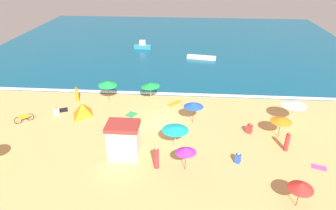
{
  "coord_description": "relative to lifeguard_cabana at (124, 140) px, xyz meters",
  "views": [
    {
      "loc": [
        2.68,
        -24.56,
        14.62
      ],
      "look_at": [
        0.62,
        2.17,
        0.8
      ],
      "focal_mm": 32.15,
      "sensor_mm": 36.0,
      "label": 1
    }
  ],
  "objects": [
    {
      "name": "lifeguard_cabana",
      "position": [
        0.0,
        0.0,
        0.0
      ],
      "size": [
        2.51,
        1.97,
        2.88
      ],
      "color": "white",
      "rests_on": "ground_plane"
    },
    {
      "name": "beach_towel_2",
      "position": [
        -7.95,
        6.99,
        -1.46
      ],
      "size": [
        1.38,
        1.34,
        0.01
      ],
      "color": "black",
      "rests_on": "ground_plane"
    },
    {
      "name": "beach_umbrella_6",
      "position": [
        3.97,
        1.53,
        0.28
      ],
      "size": [
        3.09,
        3.09,
        1.95
      ],
      "color": "silver",
      "rests_on": "ground_plane"
    },
    {
      "name": "small_boat_1",
      "position": [
        6.65,
        24.3,
        -1.14
      ],
      "size": [
        4.41,
        1.65,
        0.46
      ],
      "color": "white",
      "rests_on": "ocean_water"
    },
    {
      "name": "beach_umbrella_7",
      "position": [
        14.67,
        6.14,
        0.62
      ],
      "size": [
        2.97,
        2.97,
        2.27
      ],
      "color": "silver",
      "rests_on": "ground_plane"
    },
    {
      "name": "beachgoer_2",
      "position": [
        -7.07,
        9.13,
        -0.65
      ],
      "size": [
        0.49,
        0.49,
        1.73
      ],
      "color": "orange",
      "rests_on": "ground_plane"
    },
    {
      "name": "beach_towel_4",
      "position": [
        -0.7,
        6.6,
        -1.46
      ],
      "size": [
        1.34,
        1.41,
        0.01
      ],
      "color": "green",
      "rests_on": "ground_plane"
    },
    {
      "name": "beach_umbrella_5",
      "position": [
        12.09,
        -4.48,
        0.18
      ],
      "size": [
        2.12,
        2.11,
        1.92
      ],
      "color": "#4C3823",
      "rests_on": "ground_plane"
    },
    {
      "name": "small_boat_0",
      "position": [
        -2.94,
        28.86,
        -0.91
      ],
      "size": [
        2.84,
        1.15,
        1.4
      ],
      "color": "teal",
      "rests_on": "ocean_water"
    },
    {
      "name": "beach_umbrella_4",
      "position": [
        -3.68,
        9.5,
        0.61
      ],
      "size": [
        2.83,
        2.83,
        2.38
      ],
      "color": "#4C3823",
      "rests_on": "ground_plane"
    },
    {
      "name": "beach_umbrella_2",
      "position": [
        4.87,
        -1.4,
        0.25
      ],
      "size": [
        2.22,
        2.22,
        1.97
      ],
      "color": "#4C3823",
      "rests_on": "ground_plane"
    },
    {
      "name": "beachgoer_1",
      "position": [
        -8.09,
        6.05,
        -1.12
      ],
      "size": [
        0.55,
        0.55,
        0.84
      ],
      "color": "white",
      "rests_on": "ground_plane"
    },
    {
      "name": "parked_bicycle",
      "position": [
        -10.63,
        4.44,
        -1.08
      ],
      "size": [
        1.4,
        1.25,
        0.76
      ],
      "color": "black",
      "rests_on": "ground_plane"
    },
    {
      "name": "wave_breaker_foam",
      "position": [
        2.29,
        11.57,
        -1.36
      ],
      "size": [
        57.0,
        0.7,
        0.01
      ],
      "primitive_type": "cube",
      "color": "white",
      "rests_on": "ocean_water"
    },
    {
      "name": "beachgoer_5",
      "position": [
        10.47,
        4.15,
        -1.05
      ],
      "size": [
        0.64,
        0.64,
        0.98
      ],
      "color": "red",
      "rests_on": "ground_plane"
    },
    {
      "name": "beachgoer_4",
      "position": [
        8.9,
        -0.28,
        -1.07
      ],
      "size": [
        0.52,
        0.52,
        0.93
      ],
      "color": "blue",
      "rests_on": "ground_plane"
    },
    {
      "name": "ocean_water",
      "position": [
        2.29,
        33.27,
        -1.42
      ],
      "size": [
        60.0,
        44.0,
        0.1
      ],
      "primitive_type": "cube",
      "color": "#0F567A",
      "rests_on": "ground_plane"
    },
    {
      "name": "beach_towel_0",
      "position": [
        3.48,
        9.46,
        -1.46
      ],
      "size": [
        1.68,
        1.69,
        0.01
      ],
      "color": "orange",
      "rests_on": "ground_plane"
    },
    {
      "name": "beach_umbrella_1",
      "position": [
        5.43,
        5.56,
        0.46
      ],
      "size": [
        2.39,
        2.4,
        2.19
      ],
      "color": "#4C3823",
      "rests_on": "ground_plane"
    },
    {
      "name": "ground_plane",
      "position": [
        2.29,
        5.27,
        -1.47
      ],
      "size": [
        60.0,
        60.0,
        0.0
      ],
      "primitive_type": "plane",
      "color": "#E5B26B"
    },
    {
      "name": "beachgoer_3",
      "position": [
        2.72,
        -1.37,
        -0.59
      ],
      "size": [
        0.55,
        0.55,
        1.88
      ],
      "color": "red",
      "rests_on": "ground_plane"
    },
    {
      "name": "beachgoer_6",
      "position": [
        13.03,
        1.64,
        -0.67
      ],
      "size": [
        0.42,
        0.42,
        1.72
      ],
      "color": "red",
      "rests_on": "ground_plane"
    },
    {
      "name": "beach_towel_3",
      "position": [
        14.98,
        -0.42,
        -1.46
      ],
      "size": [
        1.22,
        0.94,
        0.01
      ],
      "color": "#D84CA5",
      "rests_on": "ground_plane"
    },
    {
      "name": "beach_tent",
      "position": [
        -5.47,
        6.17,
        -0.82
      ],
      "size": [
        2.1,
        2.48,
        1.3
      ],
      "color": "orange",
      "rests_on": "ground_plane"
    },
    {
      "name": "beach_umbrella_0",
      "position": [
        12.93,
        3.63,
        0.25
      ],
      "size": [
        2.57,
        2.57,
        1.89
      ],
      "color": "#4C3823",
      "rests_on": "ground_plane"
    },
    {
      "name": "beach_umbrella_3",
      "position": [
        0.81,
        10.11,
        0.32
      ],
      "size": [
        2.25,
        2.23,
        2.05
      ],
      "color": "silver",
      "rests_on": "ground_plane"
    }
  ]
}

